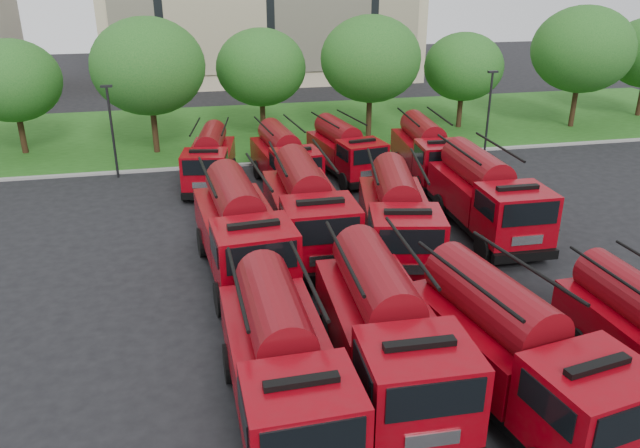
{
  "coord_description": "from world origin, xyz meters",
  "views": [
    {
      "loc": [
        -5.85,
        -17.39,
        11.18
      ],
      "look_at": [
        -1.26,
        4.2,
        1.8
      ],
      "focal_mm": 35.0,
      "sensor_mm": 36.0,
      "label": 1
    }
  ],
  "objects_px": {
    "fire_truck_4": "(241,230)",
    "fire_truck_6": "(397,217)",
    "fire_truck_0": "(282,362)",
    "fire_truck_9": "(285,159)",
    "fire_truck_1": "(386,331)",
    "fire_truck_10": "(345,150)",
    "fire_truck_11": "(428,151)",
    "fire_truck_7": "(486,196)",
    "fire_truck_2": "(516,352)",
    "firefighter_4": "(363,323)",
    "firefighter_5": "(543,249)",
    "fire_truck_8": "(210,159)",
    "fire_truck_5": "(307,209)"
  },
  "relations": [
    {
      "from": "fire_truck_4",
      "to": "fire_truck_5",
      "type": "xyz_separation_m",
      "value": [
        2.84,
        1.63,
        0.01
      ]
    },
    {
      "from": "fire_truck_0",
      "to": "fire_truck_8",
      "type": "bearing_deg",
      "value": 91.3
    },
    {
      "from": "fire_truck_6",
      "to": "firefighter_5",
      "type": "xyz_separation_m",
      "value": [
        6.25,
        -0.67,
        -1.73
      ]
    },
    {
      "from": "fire_truck_9",
      "to": "fire_truck_11",
      "type": "height_order",
      "value": "fire_truck_11"
    },
    {
      "from": "fire_truck_4",
      "to": "fire_truck_8",
      "type": "relative_size",
      "value": 1.22
    },
    {
      "from": "fire_truck_5",
      "to": "fire_truck_10",
      "type": "xyz_separation_m",
      "value": [
        3.88,
        9.05,
        -0.32
      ]
    },
    {
      "from": "fire_truck_1",
      "to": "firefighter_5",
      "type": "distance_m",
      "value": 11.83
    },
    {
      "from": "fire_truck_11",
      "to": "firefighter_4",
      "type": "bearing_deg",
      "value": -114.61
    },
    {
      "from": "fire_truck_10",
      "to": "fire_truck_0",
      "type": "bearing_deg",
      "value": -118.61
    },
    {
      "from": "fire_truck_0",
      "to": "firefighter_5",
      "type": "relative_size",
      "value": 4.97
    },
    {
      "from": "fire_truck_5",
      "to": "fire_truck_11",
      "type": "bearing_deg",
      "value": 42.7
    },
    {
      "from": "fire_truck_10",
      "to": "fire_truck_11",
      "type": "distance_m",
      "value": 4.51
    },
    {
      "from": "fire_truck_0",
      "to": "fire_truck_7",
      "type": "height_order",
      "value": "fire_truck_7"
    },
    {
      "from": "fire_truck_6",
      "to": "fire_truck_7",
      "type": "xyz_separation_m",
      "value": [
        4.52,
        1.49,
        0.03
      ]
    },
    {
      "from": "fire_truck_0",
      "to": "firefighter_4",
      "type": "height_order",
      "value": "fire_truck_0"
    },
    {
      "from": "fire_truck_8",
      "to": "fire_truck_9",
      "type": "relative_size",
      "value": 0.96
    },
    {
      "from": "fire_truck_9",
      "to": "firefighter_4",
      "type": "relative_size",
      "value": 3.49
    },
    {
      "from": "fire_truck_10",
      "to": "firefighter_5",
      "type": "relative_size",
      "value": 4.5
    },
    {
      "from": "fire_truck_4",
      "to": "fire_truck_5",
      "type": "relative_size",
      "value": 1.02
    },
    {
      "from": "fire_truck_8",
      "to": "firefighter_4",
      "type": "relative_size",
      "value": 3.35
    },
    {
      "from": "fire_truck_5",
      "to": "firefighter_4",
      "type": "height_order",
      "value": "fire_truck_5"
    },
    {
      "from": "fire_truck_4",
      "to": "fire_truck_6",
      "type": "xyz_separation_m",
      "value": [
        6.23,
        0.17,
        -0.07
      ]
    },
    {
      "from": "fire_truck_4",
      "to": "fire_truck_1",
      "type": "bearing_deg",
      "value": -72.04
    },
    {
      "from": "fire_truck_6",
      "to": "fire_truck_8",
      "type": "relative_size",
      "value": 1.19
    },
    {
      "from": "fire_truck_0",
      "to": "fire_truck_9",
      "type": "xyz_separation_m",
      "value": [
        2.91,
        18.02,
        -0.16
      ]
    },
    {
      "from": "fire_truck_5",
      "to": "firefighter_5",
      "type": "relative_size",
      "value": 5.25
    },
    {
      "from": "fire_truck_5",
      "to": "firefighter_5",
      "type": "distance_m",
      "value": 10.04
    },
    {
      "from": "fire_truck_7",
      "to": "fire_truck_10",
      "type": "xyz_separation_m",
      "value": [
        -4.03,
        9.02,
        -0.27
      ]
    },
    {
      "from": "firefighter_5",
      "to": "fire_truck_9",
      "type": "bearing_deg",
      "value": -42.46
    },
    {
      "from": "fire_truck_0",
      "to": "firefighter_4",
      "type": "xyz_separation_m",
      "value": [
        3.32,
        3.98,
        -1.69
      ]
    },
    {
      "from": "fire_truck_1",
      "to": "fire_truck_4",
      "type": "bearing_deg",
      "value": 114.44
    },
    {
      "from": "fire_truck_0",
      "to": "firefighter_4",
      "type": "relative_size",
      "value": 3.77
    },
    {
      "from": "fire_truck_8",
      "to": "firefighter_4",
      "type": "xyz_separation_m",
      "value": [
        4.25,
        -15.06,
        -1.46
      ]
    },
    {
      "from": "fire_truck_8",
      "to": "fire_truck_0",
      "type": "bearing_deg",
      "value": -78.14
    },
    {
      "from": "fire_truck_0",
      "to": "fire_truck_8",
      "type": "distance_m",
      "value": 19.07
    },
    {
      "from": "fire_truck_4",
      "to": "fire_truck_9",
      "type": "xyz_separation_m",
      "value": [
        3.16,
        9.57,
        -0.26
      ]
    },
    {
      "from": "fire_truck_6",
      "to": "fire_truck_9",
      "type": "bearing_deg",
      "value": 119.59
    },
    {
      "from": "fire_truck_2",
      "to": "fire_truck_9",
      "type": "xyz_separation_m",
      "value": [
        -3.13,
        18.89,
        -0.21
      ]
    },
    {
      "from": "fire_truck_6",
      "to": "fire_truck_10",
      "type": "distance_m",
      "value": 10.52
    },
    {
      "from": "fire_truck_0",
      "to": "fire_truck_10",
      "type": "xyz_separation_m",
      "value": [
        6.47,
        19.13,
        -0.21
      ]
    },
    {
      "from": "fire_truck_1",
      "to": "firefighter_5",
      "type": "xyz_separation_m",
      "value": [
        9.22,
        7.2,
        -1.77
      ]
    },
    {
      "from": "fire_truck_0",
      "to": "fire_truck_5",
      "type": "height_order",
      "value": "fire_truck_5"
    },
    {
      "from": "fire_truck_4",
      "to": "firefighter_4",
      "type": "distance_m",
      "value": 5.99
    },
    {
      "from": "firefighter_4",
      "to": "fire_truck_10",
      "type": "bearing_deg",
      "value": -80.32
    },
    {
      "from": "fire_truck_11",
      "to": "fire_truck_8",
      "type": "bearing_deg",
      "value": 176.51
    },
    {
      "from": "fire_truck_1",
      "to": "fire_truck_5",
      "type": "distance_m",
      "value": 9.34
    },
    {
      "from": "fire_truck_7",
      "to": "fire_truck_9",
      "type": "relative_size",
      "value": 1.11
    },
    {
      "from": "fire_truck_6",
      "to": "fire_truck_11",
      "type": "distance_m",
      "value": 10.09
    },
    {
      "from": "fire_truck_6",
      "to": "fire_truck_2",
      "type": "bearing_deg",
      "value": -78.08
    },
    {
      "from": "fire_truck_1",
      "to": "fire_truck_6",
      "type": "distance_m",
      "value": 8.41
    }
  ]
}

